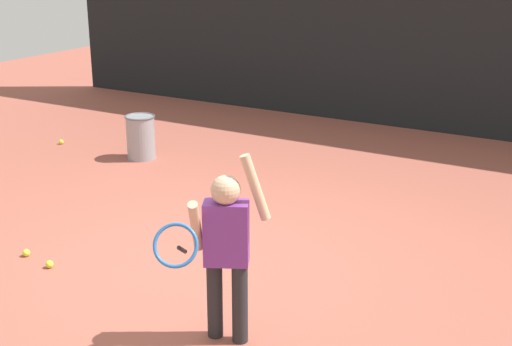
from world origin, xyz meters
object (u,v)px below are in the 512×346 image
tennis_player (224,244)px  tennis_ball_2 (50,264)px  ball_hopper (141,137)px  tennis_ball_3 (61,142)px  tennis_ball_0 (26,253)px

tennis_player → tennis_ball_2: tennis_player is taller
tennis_player → ball_hopper: size_ratio=2.40×
tennis_ball_2 → tennis_ball_3: (-2.70, 2.86, 0.00)m
ball_hopper → tennis_ball_0: ball_hopper is taller
tennis_player → tennis_ball_3: 5.58m
ball_hopper → tennis_ball_2: bearing=-65.3°
tennis_ball_0 → tennis_player: bearing=-6.8°
tennis_ball_3 → ball_hopper: bearing=1.6°
tennis_ball_0 → tennis_ball_3: 3.65m
tennis_ball_2 → tennis_ball_0: bearing=169.5°
tennis_player → tennis_ball_0: tennis_player is taller
ball_hopper → tennis_ball_3: bearing=-178.4°
ball_hopper → tennis_ball_3: ball_hopper is taller
tennis_ball_0 → tennis_ball_3: same height
ball_hopper → tennis_ball_0: 3.01m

